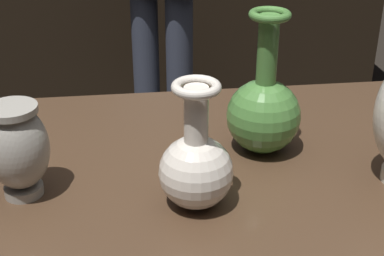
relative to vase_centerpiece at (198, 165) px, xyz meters
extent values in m
cube|color=#422D1E|center=(0.00, 0.12, -0.09)|extent=(1.20, 0.64, 0.05)
cube|color=black|center=(0.00, 2.32, -0.39)|extent=(2.60, 0.40, 0.95)
sphere|color=silver|center=(0.00, 0.00, -0.01)|extent=(0.11, 0.11, 0.11)
cylinder|color=silver|center=(0.00, 0.00, 0.08)|extent=(0.04, 0.04, 0.09)
torus|color=silver|center=(0.00, 0.00, 0.12)|extent=(0.07, 0.07, 0.01)
cylinder|color=gray|center=(-0.27, 0.06, -0.06)|extent=(0.06, 0.06, 0.02)
ellipsoid|color=gray|center=(-0.27, 0.06, 0.01)|extent=(0.10, 0.10, 0.14)
cylinder|color=gray|center=(-0.27, 0.06, 0.08)|extent=(0.08, 0.08, 0.01)
sphere|color=#477A38|center=(0.14, 0.16, 0.00)|extent=(0.13, 0.13, 0.13)
cylinder|color=#477A38|center=(0.14, 0.16, 0.12)|extent=(0.03, 0.03, 0.13)
torus|color=#477A38|center=(0.14, 0.16, 0.18)|extent=(0.07, 0.07, 0.01)
cylinder|color=#333847|center=(0.12, 1.43, -0.47)|extent=(0.11, 0.11, 0.79)
cylinder|color=#333847|center=(-0.02, 1.50, -0.47)|extent=(0.11, 0.11, 0.79)
camera|label=1|loc=(-0.10, -0.70, 0.42)|focal=52.13mm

